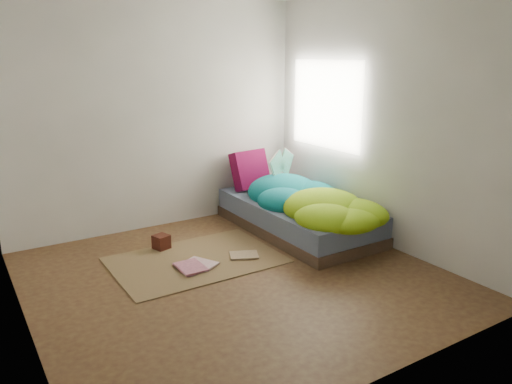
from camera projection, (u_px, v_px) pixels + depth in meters
ground at (237, 277)px, 4.55m from camera, size 3.50×3.50×0.00m
room_walls at (236, 97)px, 4.12m from camera, size 3.54×3.54×2.62m
bed at (297, 216)px, 5.72m from camera, size 1.00×2.00×0.34m
duvet at (310, 192)px, 5.45m from camera, size 0.96×1.84×0.34m
rug at (196, 260)px, 4.92m from camera, size 1.60×1.10×0.01m
pillow_floral at (271, 183)px, 6.28m from camera, size 0.62×0.47×0.12m
pillow_magenta at (250, 170)px, 6.20m from camera, size 0.49×0.21×0.47m
open_book at (282, 155)px, 5.92m from camera, size 0.43×0.25×0.26m
wooden_box at (161, 242)px, 5.18m from camera, size 0.18×0.18×0.14m
floor_book_a at (192, 268)px, 4.68m from camera, size 0.34×0.38×0.02m
floor_book_b at (179, 270)px, 4.63m from camera, size 0.24×0.32×0.03m
floor_book_c at (245, 259)px, 4.89m from camera, size 0.34×0.30×0.02m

